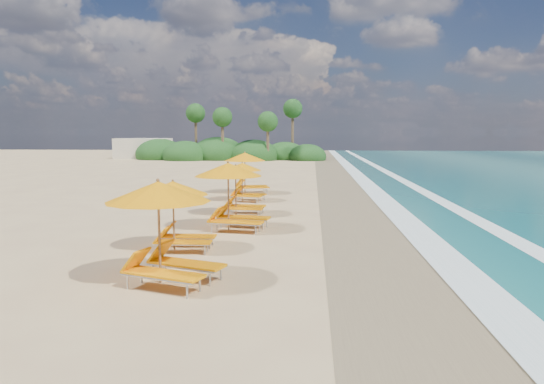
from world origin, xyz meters
TOP-DOWN VIEW (x-y plane):
  - ground at (0.00, 0.00)m, footprint 160.00×160.00m
  - wet_sand at (4.00, 0.00)m, footprint 4.00×160.00m
  - surf_foam at (6.70, 0.00)m, footprint 4.00×160.00m
  - station_0 at (-1.84, -8.76)m, footprint 3.25×3.19m
  - station_1 at (-2.46, -5.33)m, footprint 2.42×2.24m
  - station_2 at (-1.28, -2.03)m, footprint 3.07×2.92m
  - station_3 at (-1.54, 1.36)m, footprint 2.51×2.34m
  - station_4 at (-1.90, 5.79)m, footprint 2.54×2.44m
  - station_5 at (-2.17, 9.13)m, footprint 3.09×2.98m
  - treeline at (-9.94, 45.51)m, footprint 25.80×8.80m
  - beach_building at (-22.00, 48.00)m, footprint 7.00×5.00m

SIDE VIEW (x-z plane):
  - ground at x=0.00m, z-range 0.00..0.00m
  - wet_sand at x=4.00m, z-range 0.00..0.01m
  - surf_foam at x=6.70m, z-range 0.02..0.03m
  - treeline at x=-9.94m, z-range -3.87..5.86m
  - station_4 at x=-1.90m, z-range 0.13..2.22m
  - station_1 at x=-2.46m, z-range 0.13..2.35m
  - station_3 at x=-1.54m, z-range 0.14..2.39m
  - beach_building at x=-22.00m, z-range 0.00..2.80m
  - station_5 at x=-2.17m, z-range 0.15..2.66m
  - station_0 at x=-1.84m, z-range 0.15..2.71m
  - station_2 at x=-1.28m, z-range 0.16..2.75m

